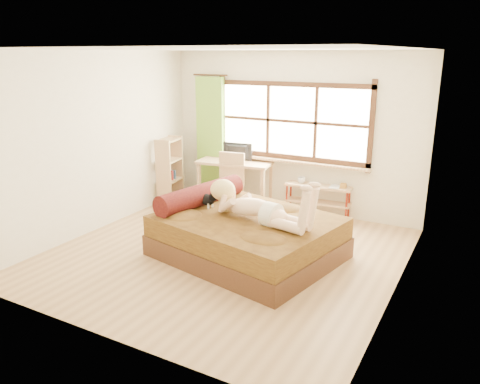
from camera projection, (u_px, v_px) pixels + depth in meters
The scene contains 18 objects.
floor at pixel (225, 254), 6.43m from camera, with size 4.50×4.50×0.00m, color #9E754C.
ceiling at pixel (223, 49), 5.66m from camera, with size 4.50×4.50×0.00m, color white.
wall_back at pixel (292, 133), 7.94m from camera, with size 4.50×4.50×0.00m, color silver.
wall_front at pixel (96, 206), 4.15m from camera, with size 4.50×4.50×0.00m, color silver.
wall_left at pixel (96, 143), 7.08m from camera, with size 4.50×4.50×0.00m, color silver.
wall_right at pixel (405, 180), 5.01m from camera, with size 4.50×4.50×0.00m, color silver.
window at pixel (291, 124), 7.86m from camera, with size 2.80×0.16×1.46m.
curtain at pixel (211, 138), 8.60m from camera, with size 0.55×0.10×2.20m, color #548925.
bed at pixel (244, 234), 6.32m from camera, with size 2.55×2.20×0.85m.
woman at pixel (256, 195), 6.00m from camera, with size 1.57×0.45×0.67m, color beige, non-canonical shape.
kitten at pixel (206, 198), 6.59m from camera, with size 0.34×0.13×0.27m, color black, non-canonical shape.
desk at pixel (235, 167), 8.29m from camera, with size 1.38×0.76×0.82m.
monitor at pixel (236, 152), 8.26m from camera, with size 0.54×0.07×0.31m, color black.
chair at pixel (229, 180), 7.99m from camera, with size 0.51×0.51×1.03m.
pipe_shelf at pixel (318, 194), 7.78m from camera, with size 1.12×0.37×0.62m.
cup at pixel (301, 180), 7.87m from camera, with size 0.13×0.13×0.10m, color gray.
book at pixel (330, 186), 7.65m from camera, with size 0.16×0.22×0.02m, color gray.
bookshelf at pixel (170, 170), 8.52m from camera, with size 0.37×0.56×1.19m.
Camera 1 is at (3.02, -5.09, 2.65)m, focal length 35.00 mm.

